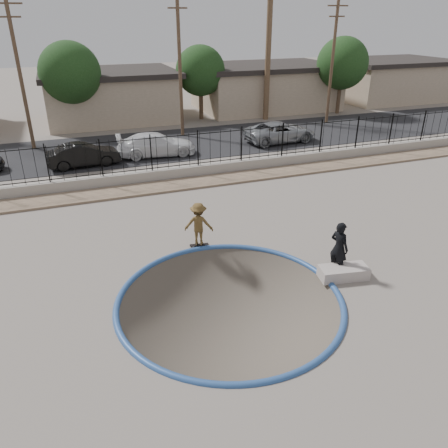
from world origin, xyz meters
name	(u,v)px	position (x,y,z in m)	size (l,w,h in m)	color
ground	(148,190)	(0.00, 12.00, -1.10)	(120.00, 120.00, 2.20)	slate
bowl_pit	(230,300)	(0.00, -1.00, 0.00)	(6.84, 6.84, 1.80)	#534A40
coping_ring	(230,300)	(0.00, -1.00, 0.00)	(7.04, 7.04, 0.20)	#2B508E
rock_strip	(158,187)	(0.00, 9.20, 0.06)	(42.00, 1.60, 0.11)	#9D8167
retaining_wall	(153,176)	(0.00, 10.30, 0.30)	(42.00, 0.45, 0.60)	#9D958A
fence	(151,154)	(0.00, 10.30, 1.50)	(40.00, 0.04, 1.80)	black
street	(132,148)	(0.00, 17.00, 0.02)	(90.00, 8.00, 0.04)	black
house_center	(110,95)	(0.00, 26.50, 1.97)	(10.60, 8.60, 3.90)	tan
house_east	(265,86)	(14.00, 26.50, 1.97)	(12.60, 8.60, 3.90)	tan
house_east_far	(390,79)	(28.00, 26.50, 1.97)	(11.60, 8.60, 3.90)	tan
palm_right	(269,23)	(12.00, 22.00, 7.33)	(2.30, 2.30, 10.30)	brown
utility_pole_left	(20,73)	(-6.00, 19.00, 4.70)	(1.70, 0.24, 9.00)	#473323
utility_pole_mid	(180,63)	(4.00, 19.00, 4.96)	(1.70, 0.24, 9.50)	#473323
utility_pole_right	(332,61)	(16.00, 19.00, 4.70)	(1.70, 0.24, 9.00)	#473323
street_tree_left	(70,73)	(-3.00, 23.00, 4.19)	(4.32, 4.32, 6.36)	#473323
street_tree_mid	(200,71)	(7.00, 24.00, 3.84)	(3.96, 3.96, 5.83)	#473323
street_tree_right	(342,63)	(19.00, 22.00, 4.19)	(4.32, 4.32, 6.36)	#473323
skater	(199,226)	(0.16, 2.66, 0.83)	(1.07, 0.61, 1.65)	brown
skateboard	(199,245)	(0.16, 2.66, 0.05)	(0.73, 0.30, 0.06)	black
videographer	(339,248)	(4.00, -0.70, 0.93)	(0.68, 0.44, 1.85)	black
concrete_ledge	(343,272)	(4.00, -1.10, 0.20)	(1.60, 0.70, 0.40)	#B0A39C
car_b	(84,155)	(-3.17, 14.12, 0.69)	(1.39, 3.99, 1.32)	black
car_c	(156,144)	(1.18, 14.74, 0.72)	(1.93, 4.74, 1.38)	white
car_d	(280,132)	(9.77, 15.00, 0.72)	(2.26, 4.91, 1.36)	#94989C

